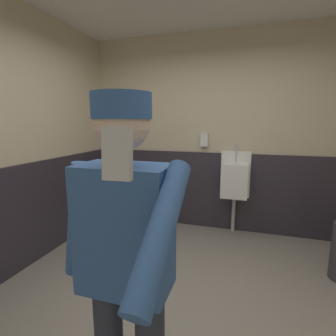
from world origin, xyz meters
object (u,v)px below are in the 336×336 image
(urinal_solo, at_px, (235,179))
(soap_dispenser, at_px, (204,140))
(person, at_px, (125,249))
(cell_phone, at_px, (117,153))

(urinal_solo, relative_size, soap_dispenser, 6.89)
(urinal_solo, distance_m, person, 2.57)
(urinal_solo, height_order, soap_dispenser, soap_dispenser)
(cell_phone, relative_size, soap_dispenser, 0.61)
(urinal_solo, relative_size, cell_phone, 11.27)
(urinal_solo, distance_m, soap_dispenser, 0.69)
(person, height_order, soap_dispenser, person)
(cell_phone, xyz_separation_m, soap_dispenser, (-0.33, 3.16, -0.19))
(person, xyz_separation_m, cell_phone, (0.25, -0.50, 0.50))
(soap_dispenser, bearing_deg, person, -88.21)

